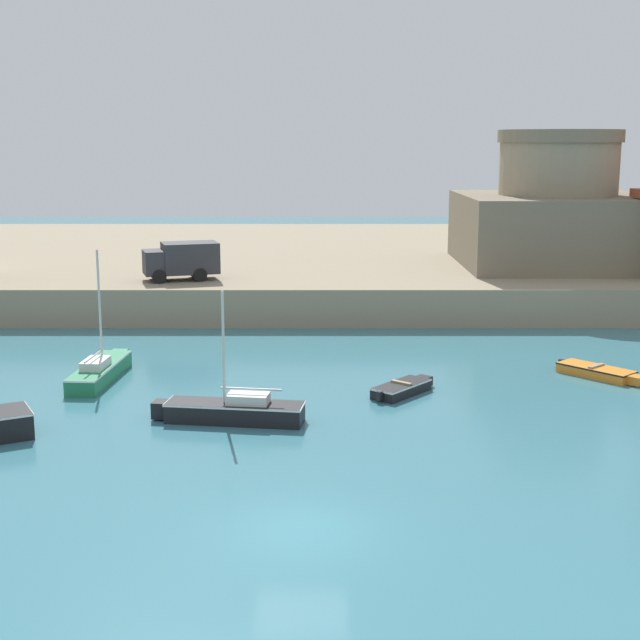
% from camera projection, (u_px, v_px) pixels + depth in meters
% --- Properties ---
extents(ground_plane, '(200.00, 200.00, 0.00)m').
position_uv_depth(ground_plane, '(298.00, 529.00, 23.73)').
color(ground_plane, teal).
extents(quay_seawall, '(120.00, 40.00, 2.15)m').
position_uv_depth(quay_seawall, '(310.00, 261.00, 68.61)').
color(quay_seawall, gray).
rests_on(quay_seawall, ground).
extents(sailboat_green_0, '(1.68, 6.05, 5.65)m').
position_uv_depth(sailboat_green_0, '(97.00, 370.00, 38.46)').
color(sailboat_green_0, '#237A4C').
rests_on(sailboat_green_0, ground).
extents(sailboat_black_2, '(5.74, 2.01, 4.89)m').
position_uv_depth(sailboat_black_2, '(229.00, 410.00, 32.74)').
color(sailboat_black_2, black).
rests_on(sailboat_black_2, ground).
extents(dinghy_black_3, '(2.79, 3.10, 0.54)m').
position_uv_depth(dinghy_black_3, '(399.00, 388.00, 36.41)').
color(dinghy_black_3, black).
rests_on(dinghy_black_3, ground).
extents(dinghy_orange_5, '(3.29, 3.51, 0.52)m').
position_uv_depth(dinghy_orange_5, '(594.00, 371.00, 39.10)').
color(dinghy_orange_5, orange).
rests_on(dinghy_orange_5, ground).
extents(fortress, '(12.35, 12.35, 8.74)m').
position_uv_depth(fortress, '(552.00, 216.00, 58.42)').
color(fortress, '#796C57').
rests_on(fortress, quay_seawall).
extents(truck_on_quay, '(4.71, 3.23, 2.20)m').
position_uv_depth(truck_on_quay, '(178.00, 259.00, 52.12)').
color(truck_on_quay, '#333338').
rests_on(truck_on_quay, quay_seawall).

